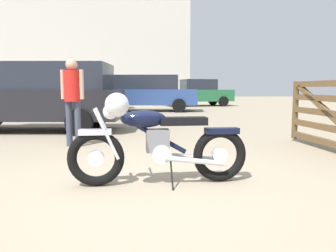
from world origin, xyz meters
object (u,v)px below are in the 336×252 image
bystander (72,93)px  blue_hatchback_right (76,93)px  dark_sedan_left (146,92)px  pale_sedan_back (90,92)px  white_estate_far (198,93)px  silver_sedan_mid (34,95)px  vintage_motorcycle (155,142)px

bystander → blue_hatchback_right: size_ratio=0.40×
dark_sedan_left → pale_sedan_back: (-3.07, 2.63, -0.02)m
pale_sedan_back → white_estate_far: size_ratio=0.92×
blue_hatchback_right → white_estate_far: 9.13m
silver_sedan_mid → white_estate_far: bearing=-113.6°
vintage_motorcycle → bystander: size_ratio=1.25×
bystander → blue_hatchback_right: bearing=25.1°
dark_sedan_left → pale_sedan_back: pale_sedan_back is taller
bystander → dark_sedan_left: (1.70, 9.68, -0.08)m
silver_sedan_mid → blue_hatchback_right: (0.17, 5.10, -0.02)m
dark_sedan_left → vintage_motorcycle: bearing=-83.7°
blue_hatchback_right → pale_sedan_back: (-0.11, 4.78, 0.00)m
bystander → vintage_motorcycle: bearing=-136.7°
silver_sedan_mid → dark_sedan_left: bearing=-107.5°
pale_sedan_back → vintage_motorcycle: bearing=-84.8°
bystander → pale_sedan_back: (-1.37, 12.31, -0.10)m
bystander → silver_sedan_mid: (-1.43, 2.44, -0.08)m
silver_sedan_mid → white_estate_far: 13.34m
dark_sedan_left → blue_hatchback_right: 3.65m
bystander → silver_sedan_mid: size_ratio=0.34×
dark_sedan_left → pale_sedan_back: 4.04m
vintage_motorcycle → pale_sedan_back: (-2.77, 14.98, 0.43)m
silver_sedan_mid → blue_hatchback_right: size_ratio=1.18×
blue_hatchback_right → pale_sedan_back: same height
bystander → silver_sedan_mid: bearing=45.9°
vintage_motorcycle → silver_sedan_mid: 5.85m
white_estate_far → bystander: bearing=-118.6°
vintage_motorcycle → white_estate_far: 17.14m
vintage_motorcycle → pale_sedan_back: pale_sedan_back is taller
vintage_motorcycle → blue_hatchback_right: bearing=-77.2°
white_estate_far → vintage_motorcycle: bearing=-111.1°
vintage_motorcycle → bystander: 3.05m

